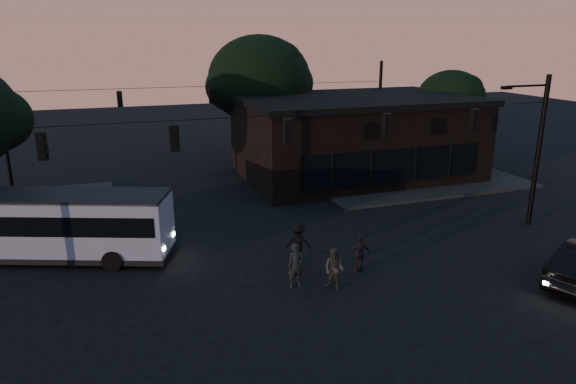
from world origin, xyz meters
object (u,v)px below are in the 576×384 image
object	(u,v)px
building	(355,136)
pedestrian_a	(296,266)
pedestrian_b	(334,269)
pedestrian_d	(298,243)
bus	(47,223)
pedestrian_c	(359,254)

from	to	relation	value
building	pedestrian_a	xyz separation A→B (m)	(-9.57, -14.52, -1.84)
pedestrian_a	pedestrian_b	xyz separation A→B (m)	(1.28, -0.67, -0.05)
building	pedestrian_d	size ratio (longest dim) A/B	8.79
pedestrian_a	pedestrian_d	xyz separation A→B (m)	(0.84, 2.07, 0.01)
bus	pedestrian_b	xyz separation A→B (m)	(10.33, -6.62, -0.81)
pedestrian_a	building	bearing A→B (deg)	57.76
pedestrian_b	pedestrian_d	bearing A→B (deg)	150.80
pedestrian_c	building	bearing A→B (deg)	-107.86
bus	pedestrian_c	xyz separation A→B (m)	(11.93, -5.55, -0.85)
pedestrian_b	building	bearing A→B (deg)	113.12
bus	pedestrian_c	world-z (taller)	bus
bus	pedestrian_c	bearing A→B (deg)	-4.29
pedestrian_b	pedestrian_d	world-z (taller)	pedestrian_d
pedestrian_b	pedestrian_c	world-z (taller)	pedestrian_b
pedestrian_a	pedestrian_d	distance (m)	2.24
pedestrian_c	bus	bearing A→B (deg)	-17.49
building	pedestrian_a	distance (m)	17.49
pedestrian_a	pedestrian_c	xyz separation A→B (m)	(2.87, 0.39, -0.09)
building	bus	distance (m)	20.53
bus	pedestrian_a	distance (m)	10.86
pedestrian_d	pedestrian_c	bearing A→B (deg)	158.22
building	pedestrian_c	world-z (taller)	building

